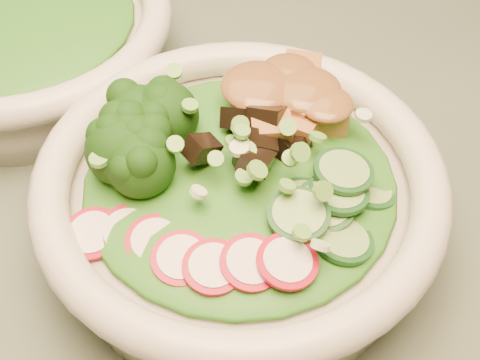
# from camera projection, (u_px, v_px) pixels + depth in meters

# --- Properties ---
(salad_bowl) EXTENTS (0.27, 0.27, 0.07)m
(salad_bowl) POSITION_uv_depth(u_px,v_px,m) (240.00, 199.00, 0.44)
(salad_bowl) COLOR silver
(salad_bowl) RESTS_ON dining_table
(side_bowl) EXTENTS (0.26, 0.26, 0.07)m
(side_bowl) POSITION_uv_depth(u_px,v_px,m) (22.00, 37.00, 0.56)
(side_bowl) COLOR silver
(side_bowl) RESTS_ON dining_table
(lettuce_bed) EXTENTS (0.20, 0.20, 0.02)m
(lettuce_bed) POSITION_uv_depth(u_px,v_px,m) (240.00, 179.00, 0.43)
(lettuce_bed) COLOR #195A13
(lettuce_bed) RESTS_ON salad_bowl
(side_lettuce) EXTENTS (0.17, 0.17, 0.02)m
(side_lettuce) POSITION_uv_depth(u_px,v_px,m) (16.00, 18.00, 0.54)
(side_lettuce) COLOR #195A13
(side_lettuce) RESTS_ON side_bowl
(broccoli_florets) EXTENTS (0.10, 0.09, 0.04)m
(broccoli_florets) POSITION_uv_depth(u_px,v_px,m) (150.00, 137.00, 0.43)
(broccoli_florets) COLOR black
(broccoli_florets) RESTS_ON salad_bowl
(radish_slices) EXTENTS (0.12, 0.07, 0.02)m
(radish_slices) POSITION_uv_depth(u_px,v_px,m) (200.00, 256.00, 0.38)
(radish_slices) COLOR #A30C21
(radish_slices) RESTS_ON salad_bowl
(cucumber_slices) EXTENTS (0.09, 0.09, 0.04)m
(cucumber_slices) POSITION_uv_depth(u_px,v_px,m) (338.00, 199.00, 0.40)
(cucumber_slices) COLOR #8BBE69
(cucumber_slices) RESTS_ON salad_bowl
(mushroom_heap) EXTENTS (0.09, 0.09, 0.04)m
(mushroom_heap) POSITION_uv_depth(u_px,v_px,m) (247.00, 152.00, 0.42)
(mushroom_heap) COLOR black
(mushroom_heap) RESTS_ON salad_bowl
(tofu_cubes) EXTENTS (0.10, 0.08, 0.04)m
(tofu_cubes) POSITION_uv_depth(u_px,v_px,m) (278.00, 104.00, 0.45)
(tofu_cubes) COLOR #9D6634
(tofu_cubes) RESTS_ON salad_bowl
(peanut_sauce) EXTENTS (0.07, 0.06, 0.02)m
(peanut_sauce) POSITION_uv_depth(u_px,v_px,m) (278.00, 90.00, 0.44)
(peanut_sauce) COLOR brown
(peanut_sauce) RESTS_ON tofu_cubes
(scallion_garnish) EXTENTS (0.19, 0.19, 0.02)m
(scallion_garnish) POSITION_uv_depth(u_px,v_px,m) (240.00, 154.00, 0.41)
(scallion_garnish) COLOR #5EA339
(scallion_garnish) RESTS_ON salad_bowl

